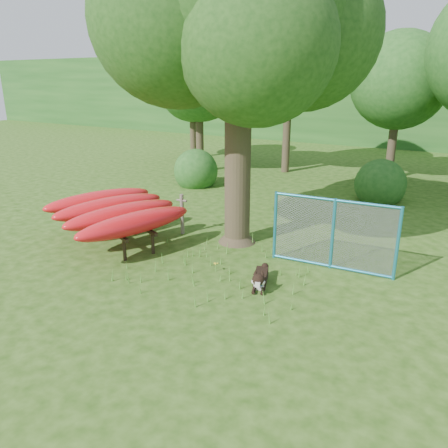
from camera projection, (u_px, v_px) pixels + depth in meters
The scene contains 14 objects.
ground at pixel (188, 281), 9.51m from camera, with size 80.00×80.00×0.00m, color #22450D.
oak_tree at pixel (237, 13), 10.07m from camera, with size 6.11×5.98×8.43m.
wooden_post at pixel (182, 213), 12.24m from camera, with size 0.31×0.12×1.15m.
kayak_rack at pixel (116, 211), 11.61m from camera, with size 4.00×4.33×1.11m.
husky_dog at pixel (260, 279), 9.20m from camera, with size 0.57×1.10×0.50m.
fence_section at pixel (333, 234), 9.90m from camera, with size 2.85×0.29×2.78m.
wildflower_clump at pixel (216, 264), 9.91m from camera, with size 0.10×0.10×0.22m.
bg_tree_a at pixel (199, 72), 19.41m from camera, with size 4.40×4.40×6.70m.
bg_tree_b at pixel (291, 44), 18.94m from camera, with size 5.20×5.20×8.22m.
bg_tree_c at pixel (400, 81), 18.00m from camera, with size 4.00×4.00×6.12m.
bg_tree_f at pixel (192, 88), 23.31m from camera, with size 3.60×3.60×5.55m.
shrub_left at pixel (196, 185), 18.06m from camera, with size 1.80×1.80×1.80m, color #1D501A.
shrub_mid at pixel (378, 200), 15.81m from camera, with size 1.80×1.80×1.80m, color #1D501A.
wooded_hillside at pixel (416, 96), 31.24m from camera, with size 80.00×12.00×6.00m, color #1D501A.
Camera 1 is at (5.18, -6.95, 4.18)m, focal length 35.00 mm.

